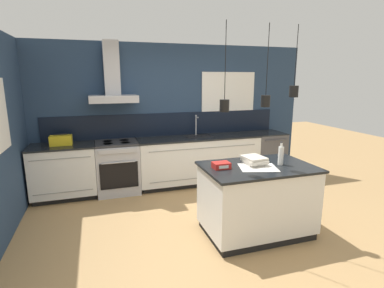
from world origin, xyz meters
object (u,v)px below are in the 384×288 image
yellow_toolbox (61,140)px  dishwasher (266,154)px  red_supply_box (221,165)px  oven_range (118,167)px  book_stack (254,160)px  bottle_on_island (281,155)px

yellow_toolbox → dishwasher: bearing=-0.0°
dishwasher → red_supply_box: (-1.86, -1.98, 0.49)m
red_supply_box → yellow_toolbox: yellow_toolbox is taller
oven_range → book_stack: bearing=-51.3°
red_supply_box → bottle_on_island: bearing=-6.1°
dishwasher → bottle_on_island: size_ratio=3.06×
yellow_toolbox → red_supply_box: bearing=-44.8°
oven_range → book_stack: size_ratio=2.83×
bottle_on_island → yellow_toolbox: bottle_on_island is taller
oven_range → book_stack: book_stack is taller
book_stack → yellow_toolbox: 3.14m
dishwasher → yellow_toolbox: (-3.84, 0.00, 0.54)m
oven_range → bottle_on_island: 2.85m
bottle_on_island → red_supply_box: (-0.78, 0.08, -0.09)m
book_stack → red_supply_box: (-0.46, -0.01, -0.02)m
bottle_on_island → yellow_toolbox: bearing=143.3°
oven_range → dishwasher: 2.97m
dishwasher → red_supply_box: size_ratio=4.45×
book_stack → red_supply_box: size_ratio=1.57×
red_supply_box → book_stack: bearing=1.7°
dishwasher → red_supply_box: bearing=-133.2°
book_stack → yellow_toolbox: yellow_toolbox is taller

